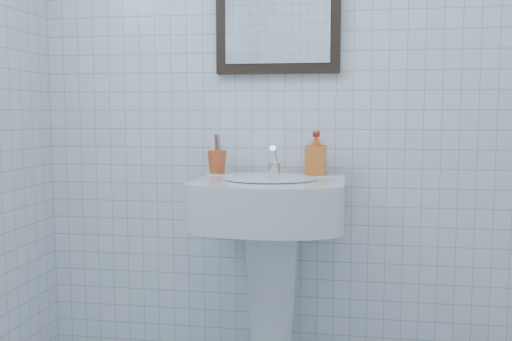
# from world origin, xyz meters

# --- Properties ---
(wall_back) EXTENTS (2.20, 0.02, 2.50)m
(wall_back) POSITION_xyz_m (0.00, 1.20, 1.25)
(wall_back) COLOR white
(wall_back) RESTS_ON ground
(washbasin) EXTENTS (0.55, 0.40, 0.85)m
(washbasin) POSITION_xyz_m (-0.10, 0.99, 0.57)
(washbasin) COLOR silver
(washbasin) RESTS_ON ground
(faucet) EXTENTS (0.05, 0.10, 0.12)m
(faucet) POSITION_xyz_m (-0.10, 1.09, 0.89)
(faucet) COLOR white
(faucet) RESTS_ON washbasin
(toothbrush_cup) EXTENTS (0.09, 0.09, 0.09)m
(toothbrush_cup) POSITION_xyz_m (-0.33, 1.09, 0.89)
(toothbrush_cup) COLOR #D14E22
(toothbrush_cup) RESTS_ON washbasin
(soap_dispenser) EXTENTS (0.08, 0.08, 0.17)m
(soap_dispenser) POSITION_xyz_m (0.06, 1.10, 0.93)
(soap_dispenser) COLOR #CD4314
(soap_dispenser) RESTS_ON washbasin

